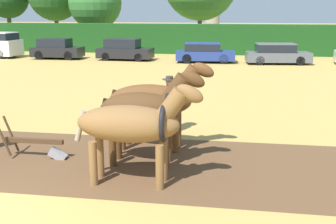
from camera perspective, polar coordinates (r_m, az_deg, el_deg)
hedgerow at (r=37.30m, az=2.74°, el=9.89°), size 60.51×1.98×2.52m
tree_center at (r=44.27m, az=-9.86°, el=14.36°), size 5.33×5.33×7.07m
draft_horse_lead_left at (r=9.01m, az=-4.75°, el=-1.72°), size 2.88×0.90×2.32m
draft_horse_lead_right at (r=10.14m, az=-3.13°, el=0.24°), size 2.70×0.95×2.42m
draft_horse_trail_left at (r=11.30m, az=-1.81°, el=1.62°), size 2.97×0.95×2.47m
plow at (r=11.33m, az=-17.09°, el=-4.37°), size 1.81×0.47×1.13m
farmer_beside_team at (r=12.87m, az=0.20°, el=1.71°), size 0.45×0.68×1.77m
parked_car_left at (r=34.13m, az=-14.84°, el=8.24°), size 3.88×1.87×1.57m
parked_car_center_left at (r=32.38m, az=-5.92°, el=8.36°), size 4.17×1.99×1.60m
parked_car_center at (r=30.80m, az=4.96°, el=7.98°), size 4.32×2.11×1.41m
parked_car_center_right at (r=30.77m, az=14.56°, el=7.61°), size 4.60×2.31×1.44m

